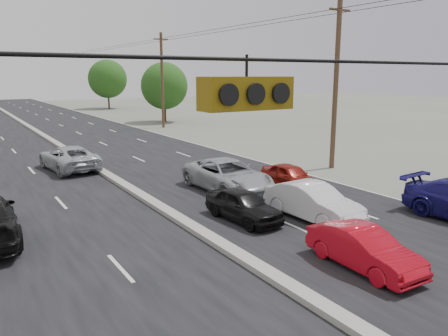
{
  "coord_description": "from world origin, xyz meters",
  "views": [
    {
      "loc": [
        -7.19,
        -3.84,
        5.64
      ],
      "look_at": [
        1.36,
        9.78,
        2.2
      ],
      "focal_mm": 35.0,
      "sensor_mm": 36.0,
      "label": 1
    }
  ],
  "objects": [
    {
      "name": "tree_right_mid",
      "position": [
        15.0,
        45.0,
        4.34
      ],
      "size": [
        5.6,
        5.6,
        7.14
      ],
      "color": "#382619",
      "rests_on": "ground"
    },
    {
      "name": "queue_car_a",
      "position": [
        2.18,
        9.68,
        0.62
      ],
      "size": [
        1.74,
        3.76,
        1.25
      ],
      "primitive_type": "imported",
      "rotation": [
        0.0,
        0.0,
        0.07
      ],
      "color": "black",
      "rests_on": "ground"
    },
    {
      "name": "center_median",
      "position": [
        0.0,
        30.0,
        0.1
      ],
      "size": [
        0.5,
        160.0,
        0.2
      ],
      "primitive_type": "cube",
      "color": "gray",
      "rests_on": "ground"
    },
    {
      "name": "utility_pole_right_b",
      "position": [
        12.5,
        15.0,
        5.11
      ],
      "size": [
        1.6,
        0.3,
        10.0
      ],
      "color": "#422D1E",
      "rests_on": "ground"
    },
    {
      "name": "queue_car_b",
      "position": [
        4.58,
        8.32,
        0.71
      ],
      "size": [
        1.71,
        4.38,
        1.42
      ],
      "primitive_type": "imported",
      "rotation": [
        0.0,
        0.0,
        0.05
      ],
      "color": "white",
      "rests_on": "ground"
    },
    {
      "name": "oncoming_far",
      "position": [
        -1.4,
        22.98,
        0.73
      ],
      "size": [
        2.91,
        5.48,
        1.47
      ],
      "primitive_type": "imported",
      "rotation": [
        0.0,
        0.0,
        3.23
      ],
      "color": "#A8ABB0",
      "rests_on": "ground"
    },
    {
      "name": "red_sedan",
      "position": [
        2.71,
        4.19,
        0.61
      ],
      "size": [
        1.43,
        3.76,
        1.22
      ],
      "primitive_type": "imported",
      "rotation": [
        0.0,
        0.0,
        -0.04
      ],
      "color": "red",
      "rests_on": "ground"
    },
    {
      "name": "tree_right_far",
      "position": [
        16.0,
        70.0,
        4.96
      ],
      "size": [
        6.4,
        6.4,
        8.16
      ],
      "color": "#382619",
      "rests_on": "ground"
    },
    {
      "name": "queue_car_e",
      "position": [
        7.0,
        12.47,
        0.62
      ],
      "size": [
        1.58,
        3.67,
        1.24
      ],
      "primitive_type": "imported",
      "rotation": [
        0.0,
        0.0,
        -0.03
      ],
      "color": "maroon",
      "rests_on": "ground"
    },
    {
      "name": "road_surface",
      "position": [
        0.0,
        30.0,
        0.0
      ],
      "size": [
        20.0,
        160.0,
        0.02
      ],
      "primitive_type": "cube",
      "color": "black",
      "rests_on": "ground"
    },
    {
      "name": "utility_pole_right_c",
      "position": [
        12.5,
        40.0,
        5.11
      ],
      "size": [
        1.6,
        0.3,
        10.0
      ],
      "color": "#422D1E",
      "rests_on": "ground"
    },
    {
      "name": "queue_car_c",
      "position": [
        4.11,
        13.83,
        0.76
      ],
      "size": [
        2.64,
        5.55,
        1.53
      ],
      "primitive_type": "imported",
      "rotation": [
        0.0,
        0.0,
        0.02
      ],
      "color": "#A0A2A7",
      "rests_on": "ground"
    }
  ]
}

